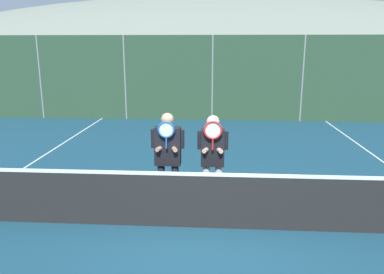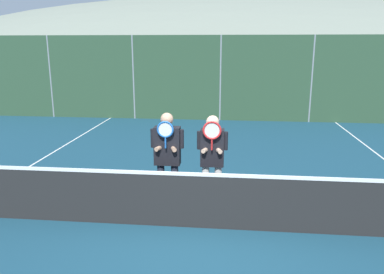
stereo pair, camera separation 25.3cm
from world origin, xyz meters
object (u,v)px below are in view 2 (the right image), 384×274
(player_center_left, at_px, (212,154))
(car_far_left, at_px, (91,86))
(car_left_of_center, at_px, (183,87))
(car_center, at_px, (280,89))
(player_leftmost, at_px, (167,153))

(player_center_left, relative_size, car_far_left, 0.41)
(player_center_left, bearing_deg, car_left_of_center, 99.99)
(player_center_left, height_order, car_far_left, car_far_left)
(car_far_left, bearing_deg, player_center_left, -60.08)
(car_far_left, xyz_separation_m, car_left_of_center, (4.60, -0.14, 0.01))
(car_left_of_center, distance_m, car_center, 4.57)
(car_center, bearing_deg, player_center_left, -102.68)
(player_center_left, bearing_deg, player_leftmost, -175.04)
(car_left_of_center, bearing_deg, car_far_left, 178.25)
(player_leftmost, relative_size, car_left_of_center, 0.43)
(player_leftmost, height_order, player_center_left, player_leftmost)
(car_far_left, height_order, car_center, car_far_left)
(player_leftmost, xyz_separation_m, car_far_left, (-5.80, 11.52, -0.12))
(car_left_of_center, bearing_deg, player_leftmost, -83.97)
(player_leftmost, bearing_deg, player_center_left, 4.96)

